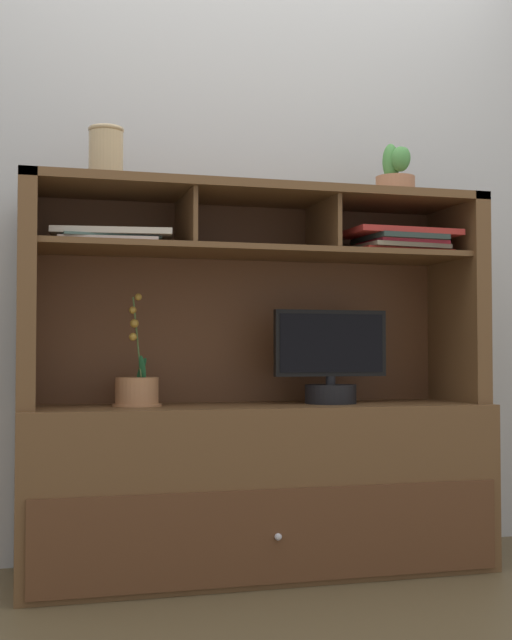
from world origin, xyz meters
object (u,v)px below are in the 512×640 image
Objects in this scene: magazine_stack_left at (400,241)px; ceramic_vase at (106,154)px; magazine_stack_centre at (110,237)px; potted_succulent at (396,176)px; tv_monitor at (331,364)px; media_console at (256,452)px; potted_orchid at (137,390)px.

magazine_stack_left is 2.24× the size of ceramic_vase.
potted_succulent reaches higher than magazine_stack_centre.
potted_succulent is (0.27, 0.01, 0.71)m from tv_monitor.
media_console is 0.42m from tv_monitor.
media_console reaches higher than magazine_stack_centre.
tv_monitor is 0.99× the size of magazine_stack_centre.
media_console is 0.48m from potted_orchid.
tv_monitor is at bearing -0.32° from magazine_stack_centre.
magazine_stack_left is at bearing -3.71° from tv_monitor.
media_console is at bearing -1.35° from potted_orchid.
media_console is 4.23× the size of potted_orchid.
ceramic_vase is at bearing 170.32° from magazine_stack_centre.
ceramic_vase is (-1.08, -0.00, 0.02)m from potted_succulent.
potted_succulent reaches higher than magazine_stack_left.
ceramic_vase is at bearing 178.70° from magazine_stack_left.
media_console reaches higher than tv_monitor.
tv_monitor is (0.27, -0.03, 0.31)m from media_console.
tv_monitor is 0.75m from potted_succulent.
media_console is 3.87× the size of magazine_stack_centre.
potted_orchid is 1.25m from potted_succulent.
magazine_stack_centre is at bearing -179.80° from potted_succulent.
magazine_stack_centre is (-1.06, 0.02, -0.02)m from magazine_stack_left.
magazine_stack_left is at bearing -3.60° from potted_orchid.
ceramic_vase is (-1.08, 0.02, 0.27)m from magazine_stack_left.
media_console is 1.15m from potted_succulent.
potted_orchid is (-0.42, 0.01, 0.23)m from media_console.
magazine_stack_centre is at bearing -176.83° from media_console.
tv_monitor is at bearing -6.95° from media_console.
media_console is 8.43× the size of potted_succulent.
magazine_stack_left is at bearing -1.30° from ceramic_vase.
tv_monitor is 0.70m from potted_orchid.
ceramic_vase is at bearing -162.51° from potted_orchid.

